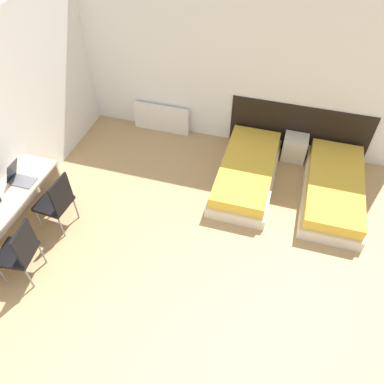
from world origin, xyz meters
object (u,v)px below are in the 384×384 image
at_px(bed_near_door, 333,189).
at_px(chair_near_laptop, 56,201).
at_px(bed_near_window, 247,172).
at_px(nightstand, 295,148).
at_px(chair_near_notebook, 20,250).
at_px(laptop, 19,177).

height_order(bed_near_door, chair_near_laptop, chair_near_laptop).
xyz_separation_m(bed_near_window, nightstand, (0.69, 0.82, 0.03)).
bearing_deg(chair_near_laptop, bed_near_window, 39.21).
bearing_deg(nightstand, chair_near_laptop, -140.97).
height_order(chair_near_notebook, laptop, laptop).
xyz_separation_m(bed_near_door, chair_near_laptop, (-3.80, -1.70, 0.33)).
xyz_separation_m(chair_near_notebook, laptop, (-0.49, 0.88, 0.31)).
relative_size(bed_near_door, chair_near_notebook, 2.09).
xyz_separation_m(bed_near_door, nightstand, (-0.69, 0.82, 0.03)).
distance_m(nightstand, chair_near_notebook, 4.61).
relative_size(bed_near_door, laptop, 5.61).
distance_m(bed_near_door, chair_near_notebook, 4.60).
distance_m(bed_near_window, chair_near_notebook, 3.55).
height_order(nightstand, chair_near_notebook, chair_near_notebook).
xyz_separation_m(bed_near_window, chair_near_notebook, (-2.42, -2.58, 0.33)).
distance_m(bed_near_window, laptop, 3.43).
relative_size(bed_near_window, laptop, 5.61).
distance_m(bed_near_door, chair_near_laptop, 4.18).
xyz_separation_m(bed_near_window, laptop, (-2.91, -1.70, 0.65)).
bearing_deg(laptop, nightstand, 35.13).
bearing_deg(nightstand, laptop, -145.11).
bearing_deg(laptop, chair_near_notebook, -60.65).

